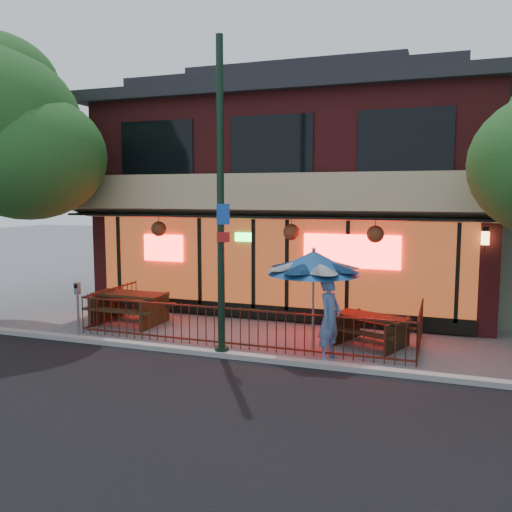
{
  "coord_description": "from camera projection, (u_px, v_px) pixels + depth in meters",
  "views": [
    {
      "loc": [
        4.7,
        -11.37,
        3.65
      ],
      "look_at": [
        -0.02,
        2.0,
        2.0
      ],
      "focal_mm": 38.0,
      "sensor_mm": 36.0,
      "label": 1
    }
  ],
  "objects": [
    {
      "name": "pedestrian",
      "position": [
        330.0,
        318.0,
        11.83
      ],
      "size": [
        0.6,
        0.77,
        1.85
      ],
      "primitive_type": "imported",
      "rotation": [
        0.0,
        0.0,
        1.32
      ],
      "color": "#5171A3",
      "rests_on": "ground"
    },
    {
      "name": "patio_umbrella",
      "position": [
        314.0,
        263.0,
        12.43
      ],
      "size": [
        2.12,
        2.12,
        2.42
      ],
      "color": "gray",
      "rests_on": "ground"
    },
    {
      "name": "ground",
      "position": [
        228.0,
        350.0,
        12.62
      ],
      "size": [
        80.0,
        80.0,
        0.0
      ],
      "primitive_type": "plane",
      "color": "gray",
      "rests_on": "ground"
    },
    {
      "name": "restaurant_building",
      "position": [
        306.0,
        179.0,
        18.81
      ],
      "size": [
        12.96,
        9.49,
        8.05
      ],
      "color": "maroon",
      "rests_on": "ground"
    },
    {
      "name": "street_light",
      "position": [
        221.0,
        216.0,
        11.88
      ],
      "size": [
        0.43,
        0.32,
        7.0
      ],
      "color": "black",
      "rests_on": "ground"
    },
    {
      "name": "asphalt_street",
      "position": [
        52.0,
        477.0,
        7.0
      ],
      "size": [
        80.0,
        11.0,
        0.0
      ],
      "primitive_type": "cube",
      "color": "black",
      "rests_on": "ground"
    },
    {
      "name": "picnic_table_right",
      "position": [
        371.0,
        326.0,
        12.98
      ],
      "size": [
        2.09,
        1.86,
        0.74
      ],
      "color": "#301F11",
      "rests_on": "ground"
    },
    {
      "name": "picnic_table_left",
      "position": [
        130.0,
        304.0,
        15.16
      ],
      "size": [
        2.08,
        1.61,
        0.88
      ],
      "color": "#3A2915",
      "rests_on": "ground"
    },
    {
      "name": "parking_meter_near",
      "position": [
        78.0,
        301.0,
        13.42
      ],
      "size": [
        0.14,
        0.12,
        1.46
      ],
      "color": "gray",
      "rests_on": "ground"
    },
    {
      "name": "curb",
      "position": [
        220.0,
        354.0,
        12.15
      ],
      "size": [
        80.0,
        0.25,
        0.12
      ],
      "primitive_type": "cube",
      "color": "#999993",
      "rests_on": "ground"
    },
    {
      "name": "patio_fence",
      "position": [
        236.0,
        319.0,
        13.02
      ],
      "size": [
        8.44,
        2.62,
        1.0
      ],
      "color": "#4A190F",
      "rests_on": "ground"
    }
  ]
}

